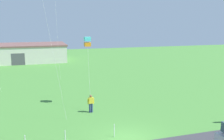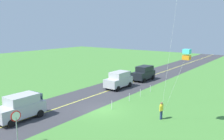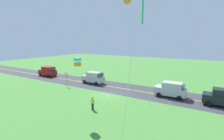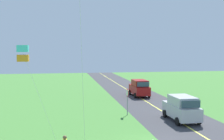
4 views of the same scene
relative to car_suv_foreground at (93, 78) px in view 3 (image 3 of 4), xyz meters
The scene contains 14 objects.
ground_plane 7.66m from the car_suv_foreground, 145.44° to the left, with size 120.00×120.00×0.10m, color #478438.
asphalt_road 6.34m from the car_suv_foreground, behind, with size 120.00×7.00×0.00m, color #38383D.
road_centre_stripe 6.34m from the car_suv_foreground, behind, with size 120.00×0.16×0.00m, color #E5E04C.
car_suv_foreground is the anchor object (origin of this frame).
car_parked_west_far 21.09m from the car_suv_foreground, behind, with size 4.40×2.12×2.24m.
car_parked_west_near 14.69m from the car_suv_foreground, behind, with size 4.40×2.12×2.24m.
car_parked_east_far 13.35m from the car_suv_foreground, ahead, with size 4.40×2.12×2.24m.
stop_sign 5.19m from the car_suv_foreground, 54.48° to the left, with size 0.76×0.08×2.56m.
person_adult_near 12.69m from the car_suv_foreground, 126.58° to the left, with size 0.58×0.22×1.60m.
kite_red_low 15.13m from the car_suv_foreground, 120.82° to the left, with size 0.56×2.40×6.49m.
fence_post_0 16.25m from the car_suv_foreground, 162.09° to the left, with size 0.05×0.05×0.90m, color silver.
fence_post_1 13.83m from the car_suv_foreground, 158.81° to the left, with size 0.05×0.05×0.90m, color silver.
fence_post_2 11.56m from the car_suv_foreground, 154.35° to the left, with size 0.05×0.05×0.90m, color silver.
fence_post_3 8.66m from the car_suv_foreground, 144.66° to the left, with size 0.05×0.05×0.90m, color silver.
Camera 3 is at (-13.02, 20.98, 8.26)m, focal length 26.61 mm.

